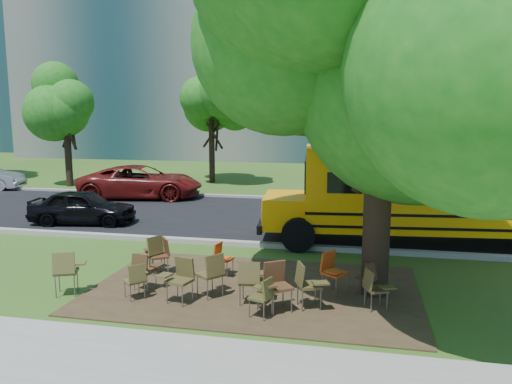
% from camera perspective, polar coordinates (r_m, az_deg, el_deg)
% --- Properties ---
extents(ground, '(160.00, 160.00, 0.00)m').
position_cam_1_polar(ground, '(11.78, -4.52, -9.90)').
color(ground, '#2C4B17').
rests_on(ground, ground).
extents(dirt_patch, '(7.00, 4.50, 0.03)m').
position_cam_1_polar(dirt_patch, '(11.08, -0.21, -11.02)').
color(dirt_patch, '#382819').
rests_on(dirt_patch, ground).
extents(asphalt_road, '(80.00, 8.00, 0.04)m').
position_cam_1_polar(asphalt_road, '(18.37, 1.71, -2.98)').
color(asphalt_road, black).
rests_on(asphalt_road, ground).
extents(kerb_near, '(80.00, 0.25, 0.14)m').
position_cam_1_polar(kerb_near, '(14.54, -1.14, -5.94)').
color(kerb_near, gray).
rests_on(kerb_near, ground).
extents(kerb_far, '(80.00, 0.25, 0.14)m').
position_cam_1_polar(kerb_far, '(22.33, 3.60, -0.74)').
color(kerb_far, gray).
rests_on(kerb_far, ground).
extents(building_main, '(38.00, 16.00, 22.00)m').
position_cam_1_polar(building_main, '(48.55, -1.52, 17.40)').
color(building_main, slate).
rests_on(building_main, ground).
extents(bg_tree_0, '(5.20, 5.20, 7.18)m').
position_cam_1_polar(bg_tree_0, '(28.16, -20.99, 9.88)').
color(bg_tree_0, black).
rests_on(bg_tree_0, ground).
extents(bg_tree_2, '(4.80, 4.80, 6.62)m').
position_cam_1_polar(bg_tree_2, '(27.92, -5.14, 9.70)').
color(bg_tree_2, black).
rests_on(bg_tree_2, ground).
extents(bg_tree_3, '(5.60, 5.60, 7.84)m').
position_cam_1_polar(bg_tree_3, '(25.18, 23.44, 10.98)').
color(bg_tree_3, black).
rests_on(bg_tree_3, ground).
extents(main_tree, '(7.20, 7.20, 8.65)m').
position_cam_1_polar(main_tree, '(10.50, 14.34, 15.48)').
color(main_tree, black).
rests_on(main_tree, ground).
extents(school_bus, '(11.90, 3.74, 2.86)m').
position_cam_1_polar(school_bus, '(15.68, 24.86, 0.23)').
color(school_bus, '#FFA408').
rests_on(school_bus, ground).
extents(chair_0, '(0.66, 0.75, 0.96)m').
position_cam_1_polar(chair_0, '(11.31, -20.82, -8.12)').
color(chair_0, brown).
rests_on(chair_0, ground).
extents(chair_1, '(0.62, 0.50, 0.85)m').
position_cam_1_polar(chair_1, '(11.10, -12.65, -8.44)').
color(chair_1, '#412A17').
rests_on(chair_1, ground).
extents(chair_2, '(0.53, 0.67, 0.78)m').
position_cam_1_polar(chair_2, '(10.65, -13.53, -9.47)').
color(chair_2, brown).
rests_on(chair_2, ground).
extents(chair_3, '(0.70, 0.55, 0.93)m').
position_cam_1_polar(chair_3, '(10.30, -8.69, -9.41)').
color(chair_3, '#483F1F').
rests_on(chair_3, ground).
extents(chair_4, '(0.62, 0.59, 0.94)m').
position_cam_1_polar(chair_4, '(10.02, -0.52, -9.77)').
color(chair_4, '#4A3F20').
rests_on(chair_4, ground).
extents(chair_5, '(0.65, 0.82, 0.97)m').
position_cam_1_polar(chair_5, '(9.76, 2.27, -10.19)').
color(chair_5, '#4D301B').
rests_on(chair_5, ground).
extents(chair_6, '(0.49, 0.62, 0.79)m').
position_cam_1_polar(chair_6, '(9.47, 0.86, -11.50)').
color(chair_6, '#44411D').
rests_on(chair_6, ground).
extents(chair_7, '(0.64, 0.56, 0.83)m').
position_cam_1_polar(chair_7, '(10.05, 13.38, -10.39)').
color(chair_7, '#463D1E').
rests_on(chair_7, ground).
extents(chair_8, '(0.61, 0.78, 0.94)m').
position_cam_1_polar(chair_8, '(12.24, -11.73, -6.51)').
color(chair_8, '#504722').
rests_on(chair_8, ground).
extents(chair_9, '(0.74, 0.59, 0.88)m').
position_cam_1_polar(chair_9, '(12.16, -10.85, -6.75)').
color(chair_9, '#4D2E1B').
rests_on(chair_9, ground).
extents(chair_10, '(0.47, 0.59, 0.79)m').
position_cam_1_polar(chair_10, '(11.86, -3.94, -7.28)').
color(chair_10, '#C04B14').
rests_on(chair_10, ground).
extents(chair_11, '(0.65, 0.82, 0.96)m').
position_cam_1_polar(chair_11, '(10.47, -5.01, -8.92)').
color(chair_11, brown).
rests_on(chair_11, ground).
extents(chair_12, '(0.62, 0.78, 0.92)m').
position_cam_1_polar(chair_12, '(10.75, 8.68, -8.65)').
color(chair_12, '#BF4814').
rests_on(chair_12, ground).
extents(chair_13, '(0.53, 0.67, 0.79)m').
position_cam_1_polar(chair_13, '(10.73, 12.89, -9.25)').
color(chair_13, '#3D2215').
rests_on(chair_13, ground).
extents(chair_14, '(0.72, 0.64, 0.93)m').
position_cam_1_polar(chair_14, '(9.89, 5.84, -10.11)').
color(chair_14, '#443B1D').
rests_on(chair_14, ground).
extents(black_car, '(3.76, 1.95, 1.22)m').
position_cam_1_polar(black_car, '(18.29, -19.20, -1.64)').
color(black_car, black).
rests_on(black_car, ground).
extents(bg_car_red, '(5.81, 3.44, 1.51)m').
position_cam_1_polar(bg_car_red, '(23.21, -12.97, 1.13)').
color(bg_car_red, '#59110F').
rests_on(bg_car_red, ground).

